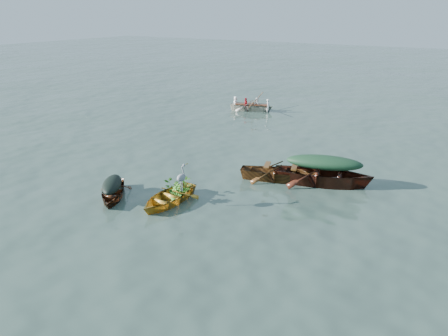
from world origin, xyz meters
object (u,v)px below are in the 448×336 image
(green_tarp_boat, at_px, (322,185))
(heron, at_px, (181,182))
(yellow_dinghy, at_px, (168,203))
(rowed_boat, at_px, (251,111))
(dark_covered_boat, at_px, (113,197))
(open_wooden_boat, at_px, (280,181))

(green_tarp_boat, xyz_separation_m, heron, (-3.32, -4.31, 0.89))
(yellow_dinghy, bearing_deg, rowed_boat, 107.05)
(yellow_dinghy, xyz_separation_m, green_tarp_boat, (3.87, 4.37, 0.00))
(dark_covered_boat, distance_m, green_tarp_boat, 7.69)
(dark_covered_boat, relative_size, rowed_boat, 0.79)
(green_tarp_boat, relative_size, rowed_boat, 1.32)
(open_wooden_boat, relative_size, heron, 4.63)
(yellow_dinghy, xyz_separation_m, open_wooden_boat, (2.33, 3.91, 0.00))
(rowed_boat, distance_m, heron, 14.87)
(dark_covered_boat, height_order, heron, heron)
(yellow_dinghy, distance_m, green_tarp_boat, 5.84)
(yellow_dinghy, height_order, dark_covered_boat, yellow_dinghy)
(open_wooden_boat, height_order, rowed_boat, open_wooden_boat)
(green_tarp_boat, bearing_deg, rowed_boat, 24.16)
(open_wooden_boat, bearing_deg, dark_covered_boat, 118.65)
(dark_covered_boat, bearing_deg, heron, -20.57)
(rowed_boat, bearing_deg, heron, -177.33)
(open_wooden_boat, bearing_deg, rowed_boat, 15.71)
(heron, bearing_deg, open_wooden_boat, 64.67)
(dark_covered_boat, distance_m, open_wooden_boat, 6.26)
(dark_covered_boat, xyz_separation_m, heron, (2.51, 0.70, 0.89))
(heron, bearing_deg, dark_covered_boat, -164.88)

